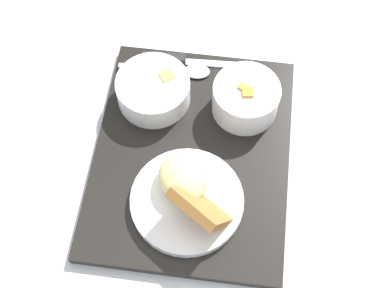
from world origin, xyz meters
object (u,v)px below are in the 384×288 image
at_px(knife, 175,59).
at_px(bowl_salad, 246,97).
at_px(spoon, 178,70).
at_px(plate_main, 188,194).
at_px(bowl_soup, 153,89).

bearing_deg(knife, bowl_salad, -34.52).
bearing_deg(knife, spoon, -71.05).
distance_m(bowl_salad, plate_main, 0.20).
bearing_deg(plate_main, knife, -173.83).
bearing_deg(knife, plate_main, -79.91).
distance_m(bowl_soup, knife, 0.09).
relative_size(bowl_soup, plate_main, 0.71).
relative_size(bowl_salad, spoon, 0.69).
distance_m(bowl_salad, knife, 0.16).
distance_m(plate_main, spoon, 0.25).
distance_m(bowl_salad, bowl_soup, 0.16).
bearing_deg(bowl_soup, knife, 157.26).
bearing_deg(bowl_soup, plate_main, 18.22).
relative_size(bowl_salad, knife, 0.55).
distance_m(bowl_soup, plate_main, 0.20).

